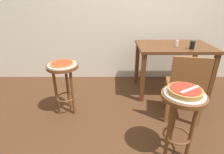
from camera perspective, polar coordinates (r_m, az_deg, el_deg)
name	(u,v)px	position (r m, az deg, el deg)	size (l,w,h in m)	color
ground_plane	(137,136)	(2.10, 7.99, -18.35)	(6.00, 6.00, 0.00)	#4C2D19
stool_foreground	(181,111)	(1.71, 21.28, -10.24)	(0.38, 0.38, 0.66)	brown
serving_plate_foreground	(184,94)	(1.62, 22.23, -5.01)	(0.34, 0.34, 0.01)	silver
pizza_foreground	(184,91)	(1.60, 22.39, -4.13)	(0.29, 0.29, 0.05)	#B78442
stool_middle	(63,78)	(2.28, -15.45, -0.33)	(0.38, 0.38, 0.66)	brown
serving_plate_middle	(62,65)	(2.22, -15.96, 3.85)	(0.35, 0.35, 0.01)	silver
pizza_middle	(62,63)	(2.21, -16.01, 4.23)	(0.29, 0.29, 0.02)	#B78442
dining_table	(173,53)	(2.84, 19.05, 7.45)	(1.08, 0.72, 0.76)	#5B3319
cup_near_edge	(192,45)	(2.67, 24.38, 9.44)	(0.07, 0.07, 0.11)	black
condiment_shaker	(176,43)	(2.76, 20.08, 10.24)	(0.04, 0.04, 0.08)	white
wooden_chair	(185,85)	(2.25, 22.49, -2.49)	(0.47, 0.47, 0.85)	brown
pizza_server_knife	(190,89)	(1.59, 23.80, -3.59)	(0.22, 0.02, 0.01)	silver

